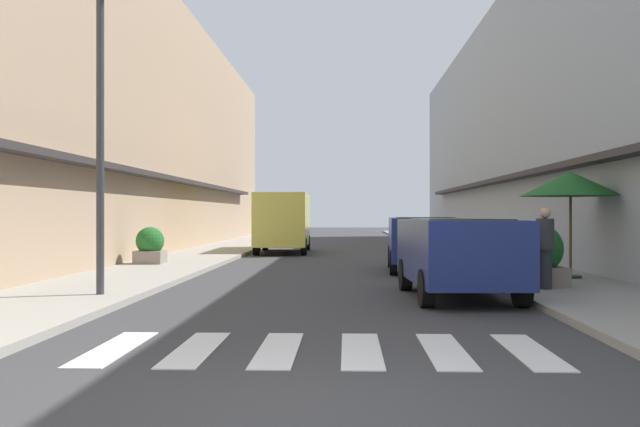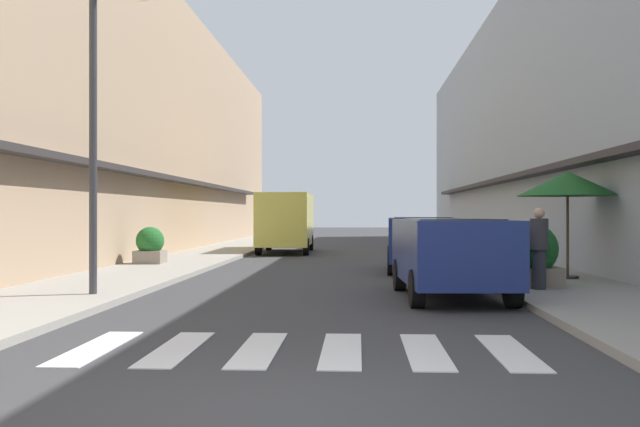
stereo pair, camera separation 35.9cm
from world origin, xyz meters
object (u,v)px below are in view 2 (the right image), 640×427
at_px(delivery_van, 286,218).
at_px(street_lamp, 103,104).
at_px(parked_car_near, 451,249).
at_px(planter_far, 150,246).
at_px(planter_midblock, 532,256).
at_px(pedestrian_walking_near, 539,247).
at_px(cafe_umbrella, 568,184).
at_px(parked_car_mid, 421,237).

xyz_separation_m(delivery_van, street_lamp, (-1.70, -16.07, 2.13)).
bearing_deg(parked_car_near, street_lamp, -174.42).
xyz_separation_m(parked_car_near, planter_far, (-7.73, 7.32, -0.29)).
distance_m(parked_car_near, planter_far, 10.65).
height_order(parked_car_near, street_lamp, street_lamp).
bearing_deg(planter_far, street_lamp, -79.63).
relative_size(planter_midblock, pedestrian_walking_near, 0.81).
xyz_separation_m(cafe_umbrella, pedestrian_walking_near, (-1.22, -2.42, -1.29)).
xyz_separation_m(parked_car_near, street_lamp, (-6.28, -0.61, 2.61)).
xyz_separation_m(street_lamp, planter_midblock, (8.05, 1.87, -2.83)).
xyz_separation_m(street_lamp, cafe_umbrella, (9.25, 3.62, -1.31)).
height_order(delivery_van, pedestrian_walking_near, delivery_van).
distance_m(delivery_van, cafe_umbrella, 14.58).
distance_m(parked_car_mid, cafe_umbrella, 4.55).
xyz_separation_m(parked_car_mid, delivery_van, (-4.58, 9.25, 0.48)).
relative_size(parked_car_near, planter_midblock, 3.33).
distance_m(delivery_van, planter_midblock, 15.57).
relative_size(parked_car_mid, delivery_van, 0.75).
height_order(delivery_van, cafe_umbrella, cafe_umbrella).
bearing_deg(cafe_umbrella, delivery_van, 121.22).
bearing_deg(parked_car_mid, pedestrian_walking_near, -72.71).
bearing_deg(planter_far, delivery_van, 68.80).
relative_size(parked_car_near, parked_car_mid, 1.03).
distance_m(street_lamp, pedestrian_walking_near, 8.52).
distance_m(delivery_van, street_lamp, 16.30).
bearing_deg(delivery_van, planter_far, -111.20).
bearing_deg(cafe_umbrella, planter_far, 158.04).
bearing_deg(parked_car_mid, cafe_umbrella, -47.13).
xyz_separation_m(parked_car_near, planter_midblock, (1.77, 1.26, -0.21)).
distance_m(parked_car_mid, planter_far, 7.82).
height_order(parked_car_mid, planter_midblock, parked_car_mid).
height_order(street_lamp, cafe_umbrella, street_lamp).
bearing_deg(planter_midblock, street_lamp, -166.90).
height_order(parked_car_near, parked_car_mid, same).
distance_m(planter_midblock, planter_far, 11.27).
distance_m(parked_car_mid, street_lamp, 9.63).
xyz_separation_m(cafe_umbrella, planter_far, (-10.70, 4.31, -1.59)).
bearing_deg(parked_car_near, planter_far, 136.55).
distance_m(street_lamp, cafe_umbrella, 10.02).
bearing_deg(parked_car_near, parked_car_mid, 90.00).
relative_size(parked_car_near, pedestrian_walking_near, 2.69).
bearing_deg(parked_car_near, planter_midblock, 35.44).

